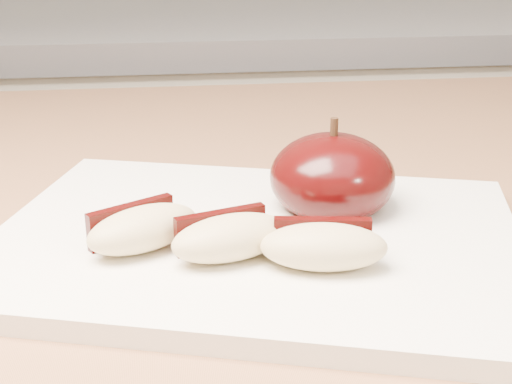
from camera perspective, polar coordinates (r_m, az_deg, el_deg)
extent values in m
cube|color=silver|center=(1.37, -0.54, -6.46)|extent=(2.40, 0.60, 0.90)
cube|color=slate|center=(1.23, -0.61, 13.39)|extent=(2.40, 0.62, 0.04)
cube|color=#956340|center=(0.57, 7.99, -0.25)|extent=(1.64, 0.64, 0.04)
cube|color=white|center=(0.42, 0.00, -3.96)|extent=(0.36, 0.30, 0.01)
ellipsoid|color=black|center=(0.45, 6.11, 1.18)|extent=(0.10, 0.10, 0.06)
cylinder|color=black|center=(0.44, 6.27, 5.16)|extent=(0.00, 0.00, 0.01)
ellipsoid|color=tan|center=(0.40, -9.00, -2.92)|extent=(0.07, 0.06, 0.02)
cube|color=black|center=(0.41, -9.96, -2.40)|extent=(0.05, 0.03, 0.02)
ellipsoid|color=tan|center=(0.38, -2.04, -3.66)|extent=(0.07, 0.05, 0.02)
cube|color=black|center=(0.39, -2.86, -3.02)|extent=(0.05, 0.02, 0.02)
ellipsoid|color=tan|center=(0.37, 5.44, -4.39)|extent=(0.07, 0.04, 0.02)
cube|color=black|center=(0.39, 5.32, -3.62)|extent=(0.05, 0.01, 0.02)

